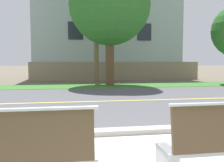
# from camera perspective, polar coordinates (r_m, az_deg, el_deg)

# --- Properties ---
(ground_plane) EXTENTS (140.00, 140.00, 0.00)m
(ground_plane) POSITION_cam_1_polar(r_m,az_deg,el_deg) (10.62, -5.82, -3.41)
(ground_plane) COLOR #665B4C
(curb_edge) EXTENTS (44.00, 0.30, 0.11)m
(curb_edge) POSITION_cam_1_polar(r_m,az_deg,el_deg) (5.09, -1.69, -11.49)
(curb_edge) COLOR #ADA89E
(curb_edge) RESTS_ON ground_plane
(street_asphalt) EXTENTS (52.00, 8.00, 0.01)m
(street_asphalt) POSITION_cam_1_polar(r_m,az_deg,el_deg) (9.14, -5.22, -4.67)
(street_asphalt) COLOR #515156
(street_asphalt) RESTS_ON ground_plane
(road_centre_line) EXTENTS (48.00, 0.14, 0.01)m
(road_centre_line) POSITION_cam_1_polar(r_m,az_deg,el_deg) (9.14, -5.22, -4.64)
(road_centre_line) COLOR #E0CC4C
(road_centre_line) RESTS_ON ground_plane
(far_verge_grass) EXTENTS (48.00, 2.80, 0.02)m
(far_verge_grass) POSITION_cam_1_polar(r_m,az_deg,el_deg) (14.84, -6.86, -1.14)
(far_verge_grass) COLOR #38702D
(far_verge_grass) RESTS_ON ground_plane
(garden_wall) EXTENTS (13.00, 0.36, 1.40)m
(garden_wall) POSITION_cam_1_polar(r_m,az_deg,el_deg) (19.32, 1.20, 2.25)
(garden_wall) COLOR gray
(garden_wall) RESTS_ON ground_plane
(house_across_street) EXTENTS (12.51, 6.91, 7.29)m
(house_across_street) POSITION_cam_1_polar(r_m,az_deg,el_deg) (22.49, -1.62, 10.20)
(house_across_street) COLOR #A3ADB2
(house_across_street) RESTS_ON ground_plane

